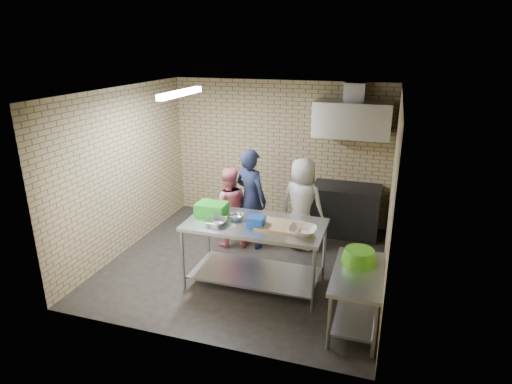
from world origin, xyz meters
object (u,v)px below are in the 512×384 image
side_counter (356,299)px  bottle_red (356,122)px  green_basin (359,256)px  bottle_green (379,124)px  woman_pink (228,207)px  blue_tub (256,222)px  stove (345,210)px  woman_white (302,204)px  green_crate (212,209)px  prep_table (255,254)px  man_navy (251,199)px

side_counter → bottle_red: (-0.40, 2.99, 1.65)m
green_basin → bottle_green: bottle_green is taller
side_counter → woman_pink: size_ratio=0.86×
blue_tub → bottle_green: 3.08m
stove → bottle_red: bottle_red is taller
woman_white → side_counter: bearing=134.1°
woman_white → green_crate: bearing=65.0°
blue_tub → woman_white: woman_white is taller
green_crate → bottle_green: (2.17, 2.33, 0.96)m
side_counter → bottle_green: size_ratio=8.00×
prep_table → woman_pink: 1.40m
blue_tub → woman_white: 1.57m
man_navy → woman_pink: bearing=39.1°
green_basin → bottle_red: 3.01m
stove → blue_tub: size_ratio=5.57×
bottle_green → prep_table: bearing=-121.0°
green_crate → bottle_green: 3.33m
prep_table → stove: size_ratio=1.62×
stove → side_counter: bearing=-80.7°
woman_pink → bottle_green: bearing=-172.6°
stove → bottle_green: 1.65m
woman_pink → bottle_red: bearing=-167.6°
prep_table → man_navy: 1.35m
blue_tub → man_navy: man_navy is taller
bottle_green → green_crate: bearing=-133.0°
side_counter → prep_table: bearing=159.9°
stove → woman_pink: woman_pink is taller
prep_table → woman_pink: bearing=126.8°
stove → woman_pink: size_ratio=0.86×
stove → man_navy: size_ratio=0.70×
man_navy → woman_pink: 0.41m
side_counter → woman_pink: 2.85m
green_crate → green_basin: 2.20m
blue_tub → bottle_red: size_ratio=1.20×
stove → woman_white: (-0.65, -0.80, 0.34)m
prep_table → stove: 2.44m
woman_white → stove: bearing=-114.2°
green_basin → blue_tub: bearing=172.3°
green_crate → man_navy: 1.13m
stove → blue_tub: 2.58m
blue_tub → man_navy: 1.42m
green_basin → bottle_green: 2.98m
green_basin → green_crate: bearing=169.3°
side_counter → woman_white: (-1.10, 1.95, 0.41)m
blue_tub → side_counter: bearing=-17.1°
green_crate → bottle_green: bearing=47.0°
stove → woman_pink: bearing=-149.1°
prep_table → green_basin: (1.45, -0.29, 0.35)m
green_basin → man_navy: size_ratio=0.27×
woman_white → prep_table: bearing=89.9°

